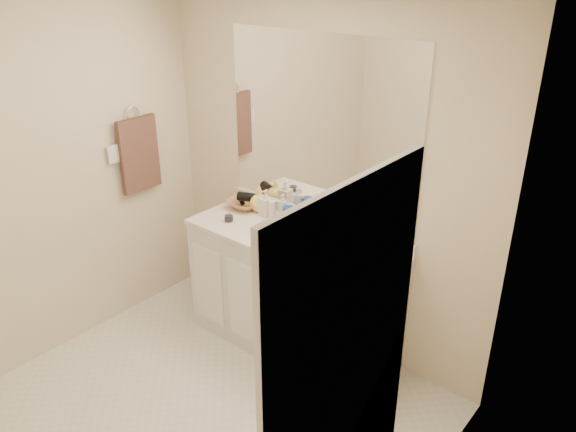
{
  "coord_description": "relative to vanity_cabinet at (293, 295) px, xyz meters",
  "views": [
    {
      "loc": [
        2.08,
        -1.55,
        2.57
      ],
      "look_at": [
        0.0,
        0.97,
        1.05
      ],
      "focal_mm": 35.0,
      "sensor_mm": 36.0,
      "label": 1
    }
  ],
  "objects": [
    {
      "name": "dark_jar",
      "position": [
        -0.5,
        -0.1,
        0.48
      ],
      "size": [
        0.07,
        0.07,
        0.04
      ],
      "primitive_type": "cylinder",
      "rotation": [
        0.0,
        0.0,
        -0.18
      ],
      "color": "black",
      "rests_on": "countertop"
    },
    {
      "name": "hand_towel",
      "position": [
        -1.25,
        -0.25,
        0.82
      ],
      "size": [
        0.04,
        0.32,
        0.55
      ],
      "primitive_type": "cube",
      "color": "#33201B",
      "rests_on": "towel_ring"
    },
    {
      "name": "clear_pump_bottle",
      "position": [
        0.5,
        0.16,
        0.55
      ],
      "size": [
        0.08,
        0.08,
        0.19
      ],
      "primitive_type": "cylinder",
      "rotation": [
        0.0,
        0.0,
        -0.19
      ],
      "color": "white",
      "rests_on": "countertop"
    },
    {
      "name": "soap_bottle_white",
      "position": [
        -0.24,
        0.18,
        0.55
      ],
      "size": [
        0.09,
        0.09,
        0.18
      ],
      "primitive_type": "imported",
      "rotation": [
        0.0,
        0.0,
        0.3
      ],
      "color": "silver",
      "rests_on": "countertop"
    },
    {
      "name": "towel_ring",
      "position": [
        -1.27,
        -0.25,
        1.12
      ],
      "size": [
        0.01,
        0.11,
        0.11
      ],
      "primitive_type": "torus",
      "rotation": [
        0.0,
        1.57,
        0.0
      ],
      "color": "silver",
      "rests_on": "wall_left"
    },
    {
      "name": "floor",
      "position": [
        0.0,
        -1.02,
        -0.42
      ],
      "size": [
        2.6,
        2.6,
        0.0
      ],
      "primitive_type": "cube",
      "color": "silver",
      "rests_on": "ground"
    },
    {
      "name": "sink_basin",
      "position": [
        0.0,
        -0.02,
        0.44
      ],
      "size": [
        0.37,
        0.37,
        0.02
      ],
      "primitive_type": "cylinder",
      "color": "beige",
      "rests_on": "countertop"
    },
    {
      "name": "mouthwash_bottle",
      "position": [
        0.3,
        0.08,
        0.54
      ],
      "size": [
        0.08,
        0.08,
        0.17
      ],
      "primitive_type": "cylinder",
      "rotation": [
        0.0,
        0.0,
        0.13
      ],
      "color": "#0B7589",
      "rests_on": "countertop"
    },
    {
      "name": "wall_left",
      "position": [
        -1.3,
        -1.02,
        0.77
      ],
      "size": [
        0.02,
        2.6,
        2.4
      ],
      "primitive_type": "cube",
      "color": "beige",
      "rests_on": "floor"
    },
    {
      "name": "soap_bottle_cream",
      "position": [
        -0.37,
        0.15,
        0.55
      ],
      "size": [
        0.1,
        0.1,
        0.19
      ],
      "primitive_type": "imported",
      "rotation": [
        0.0,
        0.0,
        -0.12
      ],
      "color": "#F5E0C8",
      "rests_on": "countertop"
    },
    {
      "name": "tan_cup",
      "position": [
        0.14,
        0.08,
        0.51
      ],
      "size": [
        0.09,
        0.09,
        0.11
      ],
      "primitive_type": "cylinder",
      "rotation": [
        0.0,
        0.0,
        0.15
      ],
      "color": "beige",
      "rests_on": "countertop"
    },
    {
      "name": "mirror",
      "position": [
        0.0,
        0.27,
        1.14
      ],
      "size": [
        1.48,
        0.01,
        1.2
      ],
      "primitive_type": "cube",
      "color": "white",
      "rests_on": "wall_back"
    },
    {
      "name": "hair_dryer",
      "position": [
        -0.55,
        0.15,
        0.54
      ],
      "size": [
        0.15,
        0.11,
        0.07
      ],
      "primitive_type": "cylinder",
      "rotation": [
        0.0,
        1.57,
        0.4
      ],
      "color": "black",
      "rests_on": "wicker_basket"
    },
    {
      "name": "green_soap",
      "position": [
        0.4,
        -0.13,
        0.48
      ],
      "size": [
        0.08,
        0.06,
        0.02
      ],
      "primitive_type": "cube",
      "rotation": [
        0.0,
        0.0,
        -0.26
      ],
      "color": "#7ECC31",
      "rests_on": "soap_dish"
    },
    {
      "name": "blue_mug",
      "position": [
        -0.16,
        0.15,
        0.51
      ],
      "size": [
        0.1,
        0.1,
        0.12
      ],
      "primitive_type": "cylinder",
      "rotation": [
        0.0,
        0.0,
        0.29
      ],
      "color": "navy",
      "rests_on": "countertop"
    },
    {
      "name": "wall_right",
      "position": [
        1.3,
        -1.02,
        0.77
      ],
      "size": [
        0.02,
        2.6,
        2.4
      ],
      "primitive_type": "cube",
      "color": "beige",
      "rests_on": "floor"
    },
    {
      "name": "backsplash",
      "position": [
        0.0,
        0.26,
        0.5
      ],
      "size": [
        1.52,
        0.03,
        0.08
      ],
      "primitive_type": "cube",
      "color": "silver",
      "rests_on": "countertop"
    },
    {
      "name": "soap_dish",
      "position": [
        0.4,
        -0.13,
        0.46
      ],
      "size": [
        0.12,
        0.11,
        0.01
      ],
      "primitive_type": "cube",
      "rotation": [
        0.0,
        0.0,
        0.27
      ],
      "color": "white",
      "rests_on": "countertop"
    },
    {
      "name": "wall_back",
      "position": [
        0.0,
        0.28,
        0.77
      ],
      "size": [
        2.6,
        0.02,
        2.4
      ],
      "primitive_type": "cube",
      "color": "beige",
      "rests_on": "floor"
    },
    {
      "name": "vanity_cabinet",
      "position": [
        0.0,
        0.0,
        0.0
      ],
      "size": [
        1.5,
        0.55,
        0.85
      ],
      "primitive_type": "cube",
      "color": "silver",
      "rests_on": "floor"
    },
    {
      "name": "extra_white_bottle",
      "position": [
        -0.28,
        0.11,
        0.53
      ],
      "size": [
        0.05,
        0.05,
        0.14
      ],
      "primitive_type": "cylinder",
      "rotation": [
        0.0,
        0.0,
        -0.19
      ],
      "color": "silver",
      "rests_on": "countertop"
    },
    {
      "name": "toothbrush",
      "position": [
        0.15,
        0.08,
        0.6
      ],
      "size": [
        0.01,
        0.04,
        0.2
      ],
      "primitive_type": "cylinder",
      "rotation": [
        0.14,
        0.0,
        0.12
      ],
      "color": "#FA4196",
      "rests_on": "tan_cup"
    },
    {
      "name": "orange_comb",
      "position": [
        0.15,
        -0.19,
        0.46
      ],
      "size": [
        0.12,
        0.06,
        0.0
      ],
      "primitive_type": "cube",
      "rotation": [
        0.0,
        0.0,
        -0.32
      ],
      "color": "yellow",
      "rests_on": "countertop"
    },
    {
      "name": "ceiling",
      "position": [
        0.0,
        -1.02,
        1.97
      ],
      "size": [
        2.6,
        2.6,
        0.02
      ],
      "primitive_type": "cube",
      "color": "white",
      "rests_on": "wall_back"
    },
    {
      "name": "switch_plate",
      "position": [
        -1.27,
        -0.45,
        0.88
      ],
      "size": [
        0.01,
        0.08,
        0.13
      ],
      "primitive_type": "cube",
      "color": "white",
      "rests_on": "wall_left"
    },
    {
      "name": "countertop",
      "position": [
        0.0,
        0.0,
        0.44
      ],
      "size": [
        1.52,
        0.57,
        0.03
      ],
      "primitive_type": "cube",
      "color": "silver",
      "rests_on": "vanity_cabinet"
    },
    {
      "name": "wicker_basket",
      "position": [
        -0.57,
        0.15,
        0.49
      ],
      "size": [
        0.27,
        0.27,
        0.06
      ],
      "primitive_type": "imported",
      "rotation": [
        0.0,
        0.0,
        0.07
      ],
      "color": "#AA7244",
      "rests_on": "countertop"
    },
    {
      "name": "faucet",
      "position": [
        0.0,
        0.16,
        0.51
      ],
      "size": [
        0.02,
        0.02,
        0.11
      ],
      "primitive_type": "cylinder",
      "color": "silver",
      "rests_on": "countertop"
    },
    {
      "name": "soap_bottle_yellow",
      "position": [
        -0.45,
        0.17,
        0.54
      ],
      "size": [
        0.18,
        0.18,
        0.18
      ],
      "primitive_type": "imported",
      "rotation": [
        0.0,
        0.0,
        0.34
      ],
      "color": "#F3DF5E",
      "rests_on": "countertop"
    }
  ]
}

